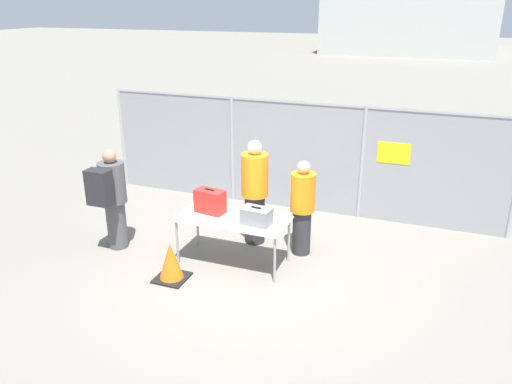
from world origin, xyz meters
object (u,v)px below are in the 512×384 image
(suitcase_grey, at_px, (256,216))
(traveler_hooded, at_px, (111,196))
(security_worker_near, at_px, (255,191))
(traffic_cone, at_px, (171,262))
(inspection_table, at_px, (233,222))
(suitcase_red, at_px, (210,201))
(utility_trailer, at_px, (386,173))
(security_worker_far, at_px, (302,207))

(suitcase_grey, xyz_separation_m, traveler_hooded, (-2.54, -0.17, 0.04))
(security_worker_near, height_order, traffic_cone, security_worker_near)
(inspection_table, bearing_deg, security_worker_near, 86.29)
(suitcase_red, relative_size, security_worker_near, 0.28)
(inspection_table, relative_size, suitcase_red, 3.46)
(suitcase_grey, bearing_deg, utility_trailer, 71.06)
(traveler_hooded, bearing_deg, suitcase_red, 24.93)
(suitcase_red, bearing_deg, traveler_hooded, -168.70)
(security_worker_far, height_order, utility_trailer, security_worker_far)
(traveler_hooded, distance_m, security_worker_near, 2.43)
(utility_trailer, bearing_deg, traveler_hooded, -132.00)
(utility_trailer, bearing_deg, security_worker_near, -118.78)
(traveler_hooded, bearing_deg, utility_trailer, 61.62)
(suitcase_grey, xyz_separation_m, utility_trailer, (1.47, 4.29, -0.49))
(traveler_hooded, bearing_deg, suitcase_grey, 17.39)
(suitcase_grey, bearing_deg, security_worker_far, 57.46)
(suitcase_red, height_order, suitcase_grey, suitcase_red)
(suitcase_red, height_order, traveler_hooded, traveler_hooded)
(traveler_hooded, xyz_separation_m, traffic_cone, (1.42, -0.57, -0.69))
(security_worker_far, xyz_separation_m, utility_trailer, (0.96, 3.49, -0.41))
(security_worker_near, xyz_separation_m, security_worker_far, (0.89, -0.12, -0.12))
(utility_trailer, height_order, traffic_cone, utility_trailer)
(traveler_hooded, xyz_separation_m, security_worker_far, (3.06, 0.97, -0.12))
(security_worker_near, distance_m, utility_trailer, 3.88)
(suitcase_grey, relative_size, traffic_cone, 0.78)
(traffic_cone, bearing_deg, utility_trailer, 62.68)
(suitcase_red, distance_m, security_worker_far, 1.53)
(inspection_table, relative_size, suitcase_grey, 3.74)
(traveler_hooded, bearing_deg, traffic_cone, -8.30)
(security_worker_near, relative_size, traffic_cone, 3.05)
(suitcase_grey, distance_m, traveler_hooded, 2.55)
(traveler_hooded, bearing_deg, security_worker_near, 40.37)
(security_worker_near, distance_m, security_worker_far, 0.91)
(traffic_cone, bearing_deg, security_worker_near, 65.75)
(security_worker_near, bearing_deg, inspection_table, 90.88)
(inspection_table, xyz_separation_m, traffic_cone, (-0.69, -0.82, -0.45))
(security_worker_far, bearing_deg, suitcase_grey, 70.01)
(inspection_table, xyz_separation_m, security_worker_far, (0.95, 0.72, 0.11))
(suitcase_red, bearing_deg, security_worker_near, 57.03)
(security_worker_near, xyz_separation_m, traffic_cone, (-0.75, -1.66, -0.68))
(suitcase_red, relative_size, suitcase_grey, 1.08)
(inspection_table, xyz_separation_m, suitcase_red, (-0.44, 0.08, 0.25))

